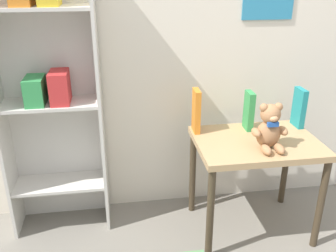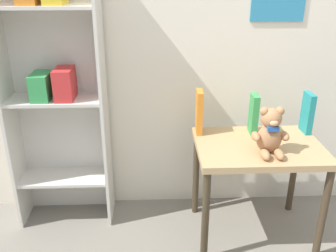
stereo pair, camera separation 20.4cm
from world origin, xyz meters
name	(u,v)px [view 2 (the right image)]	position (x,y,z in m)	size (l,w,h in m)	color
wall_back	(223,13)	(0.00, 1.40, 1.25)	(4.80, 0.07, 2.50)	silver
bookshelf_side	(55,81)	(-0.97, 1.26, 0.90)	(0.56, 0.25, 1.59)	beige
display_table	(258,158)	(0.17, 1.00, 0.51)	(0.69, 0.50, 0.60)	tan
teddy_bear	(270,133)	(0.19, 0.90, 0.71)	(0.19, 0.18, 0.25)	#A8754C
book_standing_orange	(199,112)	(-0.15, 1.18, 0.72)	(0.03, 0.11, 0.26)	orange
book_standing_green	(254,114)	(0.17, 1.16, 0.71)	(0.04, 0.10, 0.23)	#33934C
book_standing_teal	(307,113)	(0.48, 1.16, 0.71)	(0.03, 0.11, 0.24)	teal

